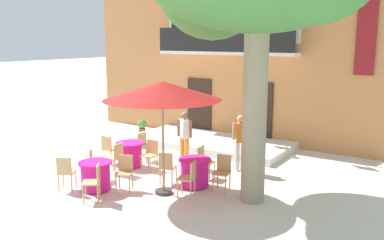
{
  "coord_description": "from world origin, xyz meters",
  "views": [
    {
      "loc": [
        7.61,
        -9.11,
        3.83
      ],
      "look_at": [
        0.43,
        1.83,
        1.3
      ],
      "focal_mm": 38.84,
      "sensor_mm": 36.0,
      "label": 1
    }
  ],
  "objects_px": {
    "cafe_chair_near_tree_1": "(109,148)",
    "cafe_table_front": "(195,172)",
    "cafe_table_near_tree": "(130,154)",
    "cafe_table_middle": "(96,176)",
    "cafe_chair_front_0": "(223,170)",
    "cafe_chair_front_2": "(167,166)",
    "pedestrian_mid_plaza": "(240,140)",
    "cafe_chair_near_tree_2": "(116,156)",
    "pedestrian_near_entrance": "(185,136)",
    "cafe_chair_front_3": "(189,176)",
    "cafe_umbrella": "(162,91)",
    "cafe_chair_middle_3": "(66,171)",
    "cafe_chair_middle_2": "(95,162)",
    "ground_planter_left": "(142,126)",
    "cafe_chair_near_tree_0": "(145,145)",
    "cafe_chair_middle_1": "(125,170)",
    "cafe_chair_near_tree_3": "(151,153)",
    "cafe_chair_middle_0": "(94,180)"
  },
  "relations": [
    {
      "from": "cafe_chair_front_0",
      "to": "cafe_chair_front_3",
      "type": "distance_m",
      "value": 1.0
    },
    {
      "from": "cafe_chair_middle_1",
      "to": "pedestrian_mid_plaza",
      "type": "distance_m",
      "value": 3.53
    },
    {
      "from": "cafe_table_front",
      "to": "cafe_chair_front_2",
      "type": "height_order",
      "value": "cafe_chair_front_2"
    },
    {
      "from": "cafe_table_near_tree",
      "to": "cafe_chair_near_tree_1",
      "type": "xyz_separation_m",
      "value": [
        -0.74,
        -0.15,
        0.14
      ]
    },
    {
      "from": "pedestrian_mid_plaza",
      "to": "cafe_chair_front_2",
      "type": "bearing_deg",
      "value": -118.02
    },
    {
      "from": "cafe_chair_middle_2",
      "to": "cafe_chair_front_2",
      "type": "xyz_separation_m",
      "value": [
        1.84,
        0.83,
        0.0
      ]
    },
    {
      "from": "cafe_chair_near_tree_1",
      "to": "ground_planter_left",
      "type": "xyz_separation_m",
      "value": [
        -1.76,
        3.69,
        -0.18
      ]
    },
    {
      "from": "cafe_chair_near_tree_2",
      "to": "pedestrian_near_entrance",
      "type": "distance_m",
      "value": 2.16
    },
    {
      "from": "cafe_chair_front_0",
      "to": "pedestrian_near_entrance",
      "type": "bearing_deg",
      "value": 149.38
    },
    {
      "from": "cafe_chair_near_tree_1",
      "to": "cafe_chair_near_tree_2",
      "type": "bearing_deg",
      "value": -34.39
    },
    {
      "from": "cafe_umbrella",
      "to": "cafe_chair_middle_3",
      "type": "bearing_deg",
      "value": -150.95
    },
    {
      "from": "cafe_chair_front_2",
      "to": "cafe_umbrella",
      "type": "bearing_deg",
      "value": -61.51
    },
    {
      "from": "cafe_chair_near_tree_1",
      "to": "cafe_chair_front_0",
      "type": "bearing_deg",
      "value": -0.58
    },
    {
      "from": "cafe_table_front",
      "to": "cafe_umbrella",
      "type": "bearing_deg",
      "value": -114.76
    },
    {
      "from": "cafe_chair_near_tree_0",
      "to": "cafe_chair_front_0",
      "type": "height_order",
      "value": "same"
    },
    {
      "from": "cafe_chair_middle_0",
      "to": "ground_planter_left",
      "type": "distance_m",
      "value": 7.11
    },
    {
      "from": "cafe_chair_front_3",
      "to": "cafe_umbrella",
      "type": "bearing_deg",
      "value": -167.43
    },
    {
      "from": "cafe_table_front",
      "to": "cafe_chair_middle_0",
      "type": "bearing_deg",
      "value": -124.06
    },
    {
      "from": "cafe_table_middle",
      "to": "cafe_umbrella",
      "type": "height_order",
      "value": "cafe_umbrella"
    },
    {
      "from": "cafe_table_near_tree",
      "to": "cafe_chair_middle_3",
      "type": "xyz_separation_m",
      "value": [
        0.01,
        -2.46,
        0.14
      ]
    },
    {
      "from": "pedestrian_mid_plaza",
      "to": "cafe_chair_front_0",
      "type": "bearing_deg",
      "value": -79.01
    },
    {
      "from": "cafe_chair_near_tree_0",
      "to": "cafe_table_middle",
      "type": "bearing_deg",
      "value": -76.51
    },
    {
      "from": "cafe_chair_front_0",
      "to": "cafe_chair_near_tree_2",
      "type": "bearing_deg",
      "value": -170.2
    },
    {
      "from": "cafe_chair_near_tree_3",
      "to": "pedestrian_near_entrance",
      "type": "bearing_deg",
      "value": 56.51
    },
    {
      "from": "cafe_table_middle",
      "to": "pedestrian_mid_plaza",
      "type": "distance_m",
      "value": 4.24
    },
    {
      "from": "cafe_chair_near_tree_0",
      "to": "cafe_table_front",
      "type": "height_order",
      "value": "cafe_chair_near_tree_0"
    },
    {
      "from": "cafe_chair_near_tree_0",
      "to": "cafe_umbrella",
      "type": "xyz_separation_m",
      "value": [
        2.27,
        -1.99,
        2.08
      ]
    },
    {
      "from": "cafe_chair_near_tree_2",
      "to": "cafe_table_front",
      "type": "relative_size",
      "value": 1.05
    },
    {
      "from": "ground_planter_left",
      "to": "cafe_chair_near_tree_2",
      "type": "bearing_deg",
      "value": -58.4
    },
    {
      "from": "cafe_chair_middle_0",
      "to": "cafe_table_middle",
      "type": "bearing_deg",
      "value": 134.14
    },
    {
      "from": "cafe_chair_near_tree_2",
      "to": "cafe_chair_front_3",
      "type": "distance_m",
      "value": 2.79
    },
    {
      "from": "cafe_chair_front_0",
      "to": "pedestrian_mid_plaza",
      "type": "height_order",
      "value": "pedestrian_mid_plaza"
    },
    {
      "from": "cafe_table_middle",
      "to": "cafe_chair_front_0",
      "type": "distance_m",
      "value": 3.28
    },
    {
      "from": "cafe_chair_middle_2",
      "to": "pedestrian_near_entrance",
      "type": "height_order",
      "value": "pedestrian_near_entrance"
    },
    {
      "from": "cafe_chair_middle_0",
      "to": "cafe_chair_middle_1",
      "type": "distance_m",
      "value": 0.97
    },
    {
      "from": "cafe_table_near_tree",
      "to": "cafe_chair_front_2",
      "type": "xyz_separation_m",
      "value": [
        1.92,
        -0.67,
        0.14
      ]
    },
    {
      "from": "cafe_chair_middle_2",
      "to": "cafe_chair_front_2",
      "type": "height_order",
      "value": "same"
    },
    {
      "from": "cafe_chair_near_tree_0",
      "to": "cafe_chair_near_tree_2",
      "type": "relative_size",
      "value": 1.0
    },
    {
      "from": "ground_planter_left",
      "to": "pedestrian_near_entrance",
      "type": "relative_size",
      "value": 0.37
    },
    {
      "from": "cafe_chair_middle_3",
      "to": "cafe_chair_middle_2",
      "type": "bearing_deg",
      "value": 86.36
    },
    {
      "from": "cafe_chair_front_0",
      "to": "pedestrian_near_entrance",
      "type": "xyz_separation_m",
      "value": [
        -1.99,
        1.18,
        0.43
      ]
    },
    {
      "from": "cafe_chair_near_tree_1",
      "to": "cafe_table_front",
      "type": "height_order",
      "value": "cafe_chair_near_tree_1"
    },
    {
      "from": "cafe_chair_near_tree_2",
      "to": "cafe_chair_middle_2",
      "type": "height_order",
      "value": "same"
    },
    {
      "from": "cafe_chair_middle_0",
      "to": "cafe_chair_front_2",
      "type": "distance_m",
      "value": 2.04
    },
    {
      "from": "pedestrian_mid_plaza",
      "to": "ground_planter_left",
      "type": "bearing_deg",
      "value": 159.04
    },
    {
      "from": "cafe_chair_middle_2",
      "to": "ground_planter_left",
      "type": "bearing_deg",
      "value": 117.11
    },
    {
      "from": "cafe_chair_near_tree_1",
      "to": "pedestrian_near_entrance",
      "type": "height_order",
      "value": "pedestrian_near_entrance"
    },
    {
      "from": "cafe_chair_middle_2",
      "to": "ground_planter_left",
      "type": "xyz_separation_m",
      "value": [
        -2.58,
        5.04,
        -0.18
      ]
    },
    {
      "from": "cafe_chair_front_3",
      "to": "pedestrian_mid_plaza",
      "type": "height_order",
      "value": "pedestrian_mid_plaza"
    },
    {
      "from": "cafe_table_near_tree",
      "to": "cafe_table_front",
      "type": "xyz_separation_m",
      "value": [
        2.62,
        -0.39,
        0.0
      ]
    }
  ]
}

